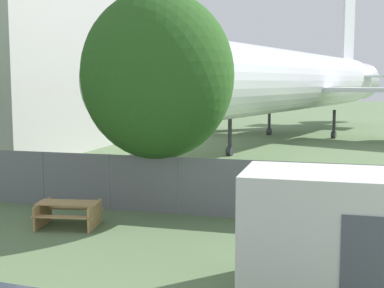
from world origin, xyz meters
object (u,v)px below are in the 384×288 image
at_px(portable_cabin, 333,233).
at_px(picnic_bench_near_cabin, 69,211).
at_px(airplane, 296,82).
at_px(tree_left_of_cabin, 158,76).

height_order(portable_cabin, picnic_bench_near_cabin, portable_cabin).
height_order(airplane, picnic_bench_near_cabin, airplane).
xyz_separation_m(portable_cabin, picnic_bench_near_cabin, (-7.77, 3.15, -0.80)).
bearing_deg(airplane, tree_left_of_cabin, 8.43).
bearing_deg(airplane, picnic_bench_near_cabin, 5.27).
bearing_deg(tree_left_of_cabin, picnic_bench_near_cabin, -122.65).
bearing_deg(airplane, portable_cabin, 20.44).
relative_size(portable_cabin, tree_left_of_cabin, 0.50).
bearing_deg(picnic_bench_near_cabin, airplane, 80.85).
distance_m(picnic_bench_near_cabin, tree_left_of_cabin, 5.36).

